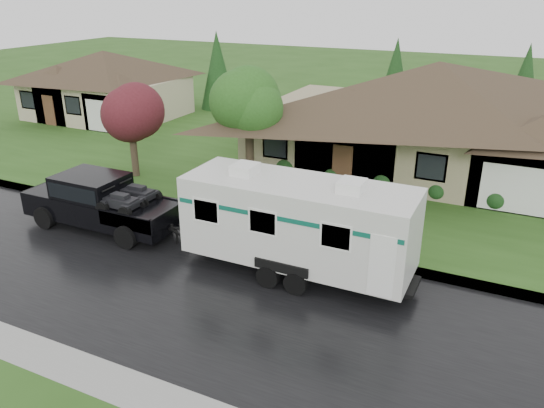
{
  "coord_description": "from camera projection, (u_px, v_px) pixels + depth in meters",
  "views": [
    {
      "loc": [
        6.24,
        -14.46,
        9.28
      ],
      "look_at": [
        -1.66,
        2.0,
        1.75
      ],
      "focal_mm": 35.0,
      "sensor_mm": 36.0,
      "label": 1
    }
  ],
  "objects": [
    {
      "name": "house_far",
      "position": [
        107.0,
        79.0,
        38.87
      ],
      "size": [
        10.8,
        8.64,
        5.8
      ],
      "color": "tan",
      "rests_on": "lawn"
    },
    {
      "name": "ground",
      "position": [
        290.0,
        279.0,
        18.09
      ],
      "size": [
        140.0,
        140.0,
        0.0
      ],
      "primitive_type": "plane",
      "color": "#274D18",
      "rests_on": "ground"
    },
    {
      "name": "house_main",
      "position": [
        440.0,
        105.0,
        27.34
      ],
      "size": [
        19.44,
        10.8,
        6.9
      ],
      "color": "gray",
      "rests_on": "lawn"
    },
    {
      "name": "shrub_row",
      "position": [
        410.0,
        185.0,
        24.79
      ],
      "size": [
        13.6,
        1.0,
        1.0
      ],
      "color": "#143814",
      "rests_on": "lawn"
    },
    {
      "name": "lawn",
      "position": [
        395.0,
        158.0,
        30.56
      ],
      "size": [
        140.0,
        26.0,
        0.15
      ],
      "primitive_type": "cube",
      "color": "#274D18",
      "rests_on": "ground"
    },
    {
      "name": "pickup_truck",
      "position": [
        99.0,
        200.0,
        21.61
      ],
      "size": [
        6.67,
        2.53,
        2.22
      ],
      "color": "black",
      "rests_on": "ground"
    },
    {
      "name": "road",
      "position": [
        264.0,
        309.0,
        16.42
      ],
      "size": [
        140.0,
        8.0,
        0.01
      ],
      "primitive_type": "cube",
      "color": "black",
      "rests_on": "ground"
    },
    {
      "name": "curb",
      "position": [
        315.0,
        250.0,
        19.93
      ],
      "size": [
        140.0,
        0.5,
        0.15
      ],
      "primitive_type": "cube",
      "color": "gray",
      "rests_on": "ground"
    },
    {
      "name": "travel_trailer",
      "position": [
        298.0,
        221.0,
        17.79
      ],
      "size": [
        8.22,
        2.89,
        3.69
      ],
      "color": "silver",
      "rests_on": "ground"
    },
    {
      "name": "tree_red",
      "position": [
        130.0,
        113.0,
        26.32
      ],
      "size": [
        2.87,
        2.87,
        4.75
      ],
      "color": "#382B1E",
      "rests_on": "lawn"
    },
    {
      "name": "tree_left_green",
      "position": [
        249.0,
        105.0,
        24.43
      ],
      "size": [
        3.52,
        3.52,
        5.83
      ],
      "color": "#382B1E",
      "rests_on": "lawn"
    }
  ]
}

